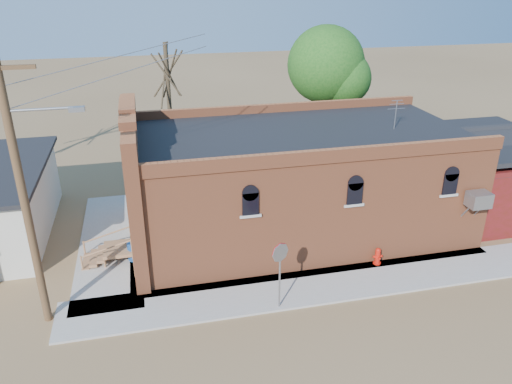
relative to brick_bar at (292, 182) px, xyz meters
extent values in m
plane|color=brown|center=(-1.64, -5.49, -2.34)|extent=(120.00, 120.00, 0.00)
cube|color=#9E9991|center=(-0.14, -4.59, -2.30)|extent=(19.00, 2.20, 0.08)
cube|color=#9E9991|center=(-7.94, 0.51, -2.30)|extent=(2.60, 10.00, 0.08)
cube|color=#AA5734|center=(0.36, 0.01, -0.09)|extent=(14.00, 7.00, 4.50)
cube|color=black|center=(0.36, 0.01, 2.21)|extent=(13.80, 6.80, 0.12)
cube|color=#AA5734|center=(-6.64, 0.01, 0.56)|extent=(0.50, 7.40, 5.80)
cube|color=navy|center=(-6.94, -1.19, 1.66)|extent=(0.08, 1.10, 1.56)
cube|color=gray|center=(6.46, -3.94, 0.26)|extent=(0.85, 0.65, 0.60)
cube|color=#53180E|center=(9.86, 0.01, -0.74)|extent=(5.00, 6.00, 3.20)
cylinder|color=#4F3B1F|center=(-9.84, -4.29, 2.16)|extent=(0.26, 0.26, 9.00)
cylinder|color=gray|center=(-8.94, -4.29, 4.86)|extent=(1.80, 0.08, 0.08)
cube|color=gray|center=(-7.94, -4.29, 4.81)|extent=(0.45, 0.22, 0.14)
cylinder|color=#413425|center=(-4.64, 7.51, 1.41)|extent=(0.24, 0.24, 7.50)
cylinder|color=#413425|center=(4.36, 8.01, 0.81)|extent=(0.28, 0.28, 6.30)
sphere|color=#184B15|center=(4.36, 8.01, 3.61)|extent=(4.40, 4.40, 4.40)
cylinder|color=red|center=(2.50, -3.69, -2.23)|extent=(0.35, 0.35, 0.06)
cylinder|color=red|center=(2.50, -3.69, -1.94)|extent=(0.24, 0.24, 0.53)
sphere|color=red|center=(2.50, -3.69, -1.66)|extent=(0.21, 0.21, 0.21)
cylinder|color=red|center=(2.50, -3.83, -1.93)|extent=(0.11, 0.13, 0.10)
cylinder|color=red|center=(2.37, -3.69, -1.93)|extent=(0.13, 0.11, 0.10)
cylinder|color=red|center=(2.64, -3.69, -1.93)|extent=(0.13, 0.11, 0.10)
cylinder|color=gray|center=(-2.07, -5.49, -1.12)|extent=(0.07, 0.07, 2.28)
cylinder|color=gray|center=(-2.07, -5.52, -0.08)|extent=(0.63, 0.32, 0.68)
cylinder|color=#B60A15|center=(-2.07, -5.47, -0.08)|extent=(0.63, 0.32, 0.68)
cylinder|color=navy|center=(-6.94, -1.14, -1.86)|extent=(0.60, 0.60, 0.79)
camera|label=1|loc=(-6.11, -19.25, 8.44)|focal=35.00mm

